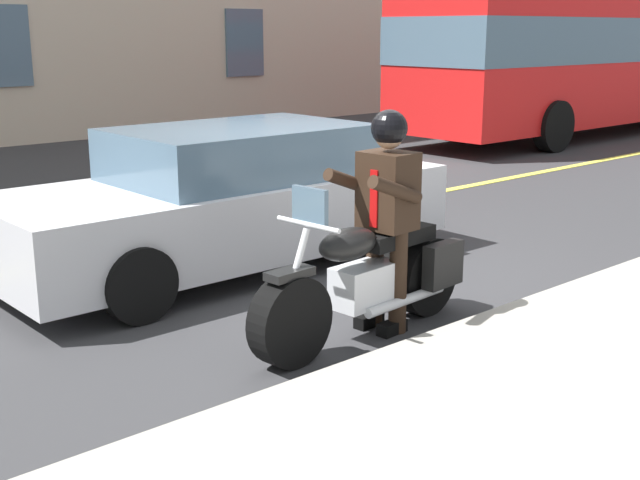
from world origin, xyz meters
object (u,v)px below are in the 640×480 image
object	(u,v)px
motorcycle_main	(370,279)
bus_near	(593,50)
rider_main	(386,202)
car_silver	(228,199)

from	to	relation	value
motorcycle_main	bus_near	distance (m)	14.26
rider_main	car_silver	size ratio (longest dim) A/B	0.38
rider_main	car_silver	world-z (taller)	rider_main
motorcycle_main	rider_main	size ratio (longest dim) A/B	1.28
motorcycle_main	car_silver	world-z (taller)	car_silver
car_silver	bus_near	bearing A→B (deg)	-163.96
rider_main	motorcycle_main	bearing A→B (deg)	5.19
bus_near	rider_main	bearing A→B (deg)	24.91
bus_near	car_silver	size ratio (longest dim) A/B	2.40
motorcycle_main	bus_near	xyz separation A→B (m)	(-12.90, -5.92, 1.42)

